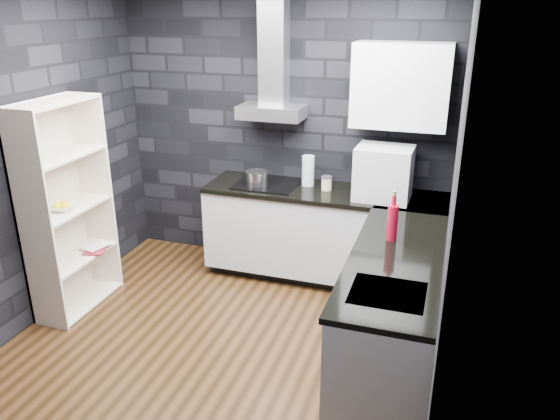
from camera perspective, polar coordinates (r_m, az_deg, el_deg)
The scene contains 27 objects.
ground at distance 4.44m, azimuth -6.29°, elevation -13.66°, with size 3.20×3.20×0.00m, color #412713.
wall_back at distance 5.30m, azimuth 0.35°, elevation 8.33°, with size 3.20×0.05×2.70m, color black.
wall_front at distance 2.58m, azimuth -22.49°, elevation -7.67°, with size 3.20×0.05×2.70m, color black.
wall_left at distance 4.74m, azimuth -25.28°, elevation 4.76°, with size 0.05×3.20×2.70m, color black.
wall_right at distance 3.50m, azimuth 17.85°, elevation 0.50°, with size 0.05×3.20×2.70m, color black.
toekick_back at distance 5.36m, azimuth 4.51°, elevation -6.41°, with size 2.18×0.50×0.10m, color black.
toekick_right at distance 4.21m, azimuth 11.85°, elevation -15.40°, with size 0.50×1.78×0.10m, color black.
counter_back_cab at distance 5.14m, azimuth 4.54°, elevation -2.36°, with size 2.20×0.60×0.76m, color #BABABE.
counter_right_cab at distance 3.97m, azimuth 11.73°, elevation -10.31°, with size 0.60×1.80×0.76m, color #BABABE.
counter_back_top at distance 4.99m, azimuth 4.64°, elevation 1.82°, with size 2.20×0.62×0.04m, color black.
counter_right_top at distance 3.78m, azimuth 12.03°, elevation -5.10°, with size 0.62×1.80×0.04m, color black.
counter_corner_top at distance 4.89m, azimuth 13.81°, elevation 0.85°, with size 0.62×0.62×0.04m, color black.
hood_body at distance 5.09m, azimuth -0.87°, elevation 10.21°, with size 0.60×0.34×0.12m, color silver.
hood_chimney at distance 5.08m, azimuth -0.64°, elevation 16.01°, with size 0.24×0.20×0.90m, color silver.
upper_cabinet at distance 4.79m, azimuth 12.54°, elevation 12.57°, with size 0.80×0.35×0.70m, color silver.
cooktop at distance 5.13m, azimuth -1.30°, elevation 2.76°, with size 0.58×0.50×0.01m, color black.
sink_rim at distance 3.33m, azimuth 11.19°, elevation -8.55°, with size 0.44×0.40×0.01m, color silver.
pot at distance 5.07m, azimuth -2.42°, elevation 3.28°, with size 0.20×0.20×0.12m, color #B3B3B7.
glass_vase at distance 5.08m, azimuth 2.95°, elevation 4.12°, with size 0.11×0.11×0.28m, color silver.
storage_jar at distance 4.99m, azimuth 4.88°, elevation 2.73°, with size 0.09×0.09×0.11m, color #CABA91.
utensil_crock at distance 4.91m, azimuth 8.07°, elevation 2.32°, with size 0.09×0.09×0.12m, color #B3B3B7.
appliance_garage at distance 4.78m, azimuth 10.77°, elevation 3.74°, with size 0.47×0.37×0.47m, color silver.
red_bottle at distance 3.98m, azimuth 11.65°, elevation -1.31°, with size 0.08×0.08×0.26m, color maroon.
bookshelf at distance 4.86m, azimuth -21.33°, elevation 0.12°, with size 0.34×0.80×1.80m, color beige.
fruit_bowl at distance 4.81m, azimuth -21.82°, elevation 0.29°, with size 0.22×0.22×0.05m, color white.
book_red at distance 5.07m, azimuth -19.70°, elevation -2.81°, with size 0.18×0.02×0.24m, color maroon.
book_second at distance 5.13m, azimuth -19.39°, elevation -2.23°, with size 0.17×0.02×0.23m, color #B2B2B2.
Camera 1 is at (1.57, -3.30, 2.52)m, focal length 35.00 mm.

